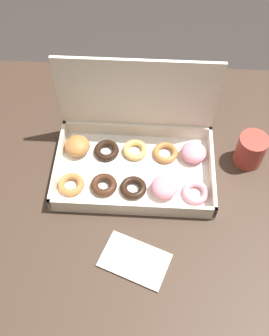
{
  "coord_description": "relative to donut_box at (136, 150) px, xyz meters",
  "views": [
    {
      "loc": [
        -0.01,
        -0.45,
        1.54
      ],
      "look_at": [
        -0.04,
        0.1,
        0.73
      ],
      "focal_mm": 42.0,
      "sensor_mm": 36.0,
      "label": 1
    }
  ],
  "objects": [
    {
      "name": "coffee_mug",
      "position": [
        0.28,
        0.02,
        -0.01
      ],
      "size": [
        0.07,
        0.07,
        0.08
      ],
      "color": "#A3382D",
      "rests_on": "dining_table"
    },
    {
      "name": "dining_table",
      "position": [
        0.04,
        -0.13,
        -0.14
      ],
      "size": [
        1.16,
        0.98,
        0.72
      ],
      "color": "#38281E",
      "rests_on": "ground_plane"
    },
    {
      "name": "donut_box",
      "position": [
        0.0,
        0.0,
        0.0
      ],
      "size": [
        0.39,
        0.25,
        0.25
      ],
      "color": "silver",
      "rests_on": "dining_table"
    },
    {
      "name": "ground_plane",
      "position": [
        0.04,
        -0.13,
        -0.76
      ],
      "size": [
        8.0,
        8.0,
        0.0
      ],
      "primitive_type": "plane",
      "color": "#2D2826"
    },
    {
      "name": "paper_napkin",
      "position": [
        0.01,
        -0.26,
        -0.05
      ],
      "size": [
        0.17,
        0.13,
        0.01
      ],
      "color": "silver",
      "rests_on": "dining_table"
    }
  ]
}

